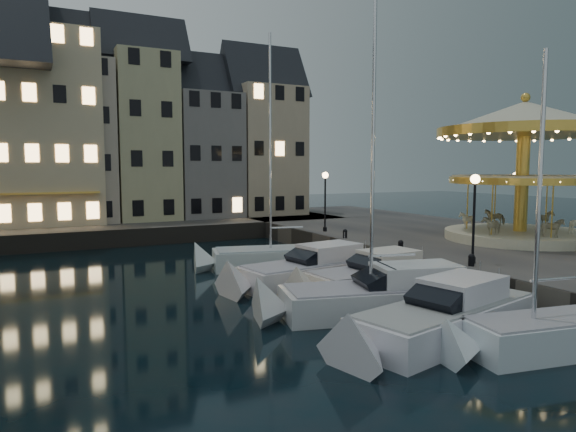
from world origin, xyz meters
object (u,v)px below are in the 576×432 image
streetlamp_b (474,206)px  motorboat_e (308,272)px  bollard_c (401,245)px  streetlamp_c (325,193)px  bollard_b (471,259)px  bollard_d (345,233)px  motorboat_a (531,339)px  motorboat_d (369,281)px  motorboat_b (440,320)px  motorboat_f (275,259)px  streetlamp_d (515,193)px  carousel (524,144)px  motorboat_c (382,297)px

streetlamp_b → motorboat_e: bearing=145.6°
bollard_c → streetlamp_c: bearing=86.2°
streetlamp_c → bollard_b: (-0.60, -14.00, -2.41)m
bollard_d → motorboat_e: (-5.80, -5.61, -0.96)m
bollard_b → bollard_c: size_ratio=1.00×
motorboat_a → motorboat_d: size_ratio=1.34×
bollard_b → motorboat_b: motorboat_b is taller
bollard_b → motorboat_d: bearing=154.3°
motorboat_f → motorboat_e: bearing=-95.0°
streetlamp_c → streetlamp_b: bearing=-90.0°
streetlamp_c → motorboat_f: size_ratio=0.34×
bollard_d → motorboat_e: size_ratio=0.06×
streetlamp_d → motorboat_b: bearing=-146.6°
bollard_b → carousel: 11.85m
bollard_b → motorboat_c: size_ratio=0.04×
bollard_b → motorboat_f: size_ratio=0.05×
motorboat_d → streetlamp_c: bearing=68.0°
bollard_c → motorboat_e: size_ratio=0.06×
streetlamp_b → streetlamp_c: same height
streetlamp_c → motorboat_c: motorboat_c is taller
streetlamp_b → motorboat_b: size_ratio=0.47×
streetlamp_c → streetlamp_d: same height
bollard_c → motorboat_d: motorboat_d is taller
carousel → bollard_c: bearing=179.2°
motorboat_c → streetlamp_b: bearing=11.9°
streetlamp_b → streetlamp_d: bearing=31.8°
streetlamp_c → bollard_c: size_ratio=7.32×
streetlamp_c → bollard_d: 4.29m
streetlamp_d → motorboat_b: streetlamp_d is taller
streetlamp_b → motorboat_b: bearing=-143.9°
motorboat_b → carousel: 18.59m
streetlamp_d → motorboat_a: 21.68m
bollard_c → motorboat_e: 5.88m
streetlamp_d → streetlamp_b: bearing=-148.2°
streetlamp_b → streetlamp_d: size_ratio=1.00×
carousel → motorboat_f: bearing=161.9°
motorboat_f → bollard_d: bearing=9.0°
streetlamp_c → motorboat_e: size_ratio=0.47×
motorboat_a → bollard_b: bearing=56.7°
motorboat_d → motorboat_f: motorboat_f is taller
streetlamp_d → carousel: carousel is taller
streetlamp_c → motorboat_b: 19.44m
bollard_c → motorboat_f: motorboat_f is taller
motorboat_c → motorboat_e: (-0.17, 5.70, -0.04)m
bollard_c → bollard_d: size_ratio=1.00×
streetlamp_d → motorboat_d: size_ratio=0.54×
carousel → bollard_d: bearing=148.6°
streetlamp_b → motorboat_f: size_ratio=0.34×
motorboat_b → motorboat_c: motorboat_c is taller
motorboat_d → motorboat_e: 3.26m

